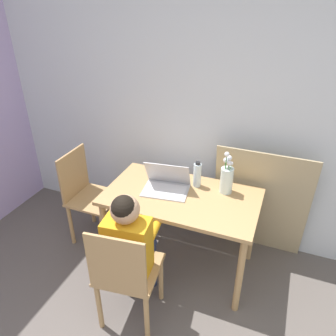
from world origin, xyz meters
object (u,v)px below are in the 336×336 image
object	(u,v)px
flower_vase	(227,178)
chair_occupied	(126,274)
person_seated	(131,240)
chair_spare	(88,195)
laptop	(166,183)
water_bottle	(197,175)

from	to	relation	value
flower_vase	chair_occupied	bearing A→B (deg)	-118.75
person_seated	flower_vase	distance (m)	0.87
flower_vase	chair_spare	bearing A→B (deg)	-174.00
laptop	flower_vase	distance (m)	0.47
person_seated	laptop	bearing A→B (deg)	-99.39
chair_occupied	flower_vase	xyz separation A→B (m)	(0.45, 0.83, 0.38)
laptop	chair_occupied	bearing A→B (deg)	-98.93
chair_occupied	chair_spare	bearing A→B (deg)	-49.28
person_seated	water_bottle	size ratio (longest dim) A/B	4.77
person_seated	flower_vase	xyz separation A→B (m)	(0.47, 0.71, 0.18)
chair_occupied	laptop	world-z (taller)	laptop
water_bottle	chair_spare	bearing A→B (deg)	-172.57
chair_spare	water_bottle	size ratio (longest dim) A/B	4.00
person_seated	flower_vase	world-z (taller)	flower_vase
person_seated	water_bottle	distance (m)	0.76
chair_spare	person_seated	world-z (taller)	person_seated
chair_occupied	water_bottle	world-z (taller)	water_bottle
chair_spare	water_bottle	xyz separation A→B (m)	(0.98, 0.13, 0.36)
chair_spare	flower_vase	bearing A→B (deg)	-83.89
chair_occupied	laptop	distance (m)	0.76
chair_occupied	laptop	xyz separation A→B (m)	(0.01, 0.69, 0.31)
flower_vase	laptop	bearing A→B (deg)	-162.70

